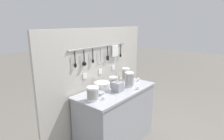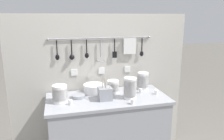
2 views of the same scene
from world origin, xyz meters
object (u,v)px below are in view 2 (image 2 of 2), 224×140
Objects in this scene: bowl_stack_wide_centre at (60,94)px; bowl_stack_tall_left at (143,81)px; cup_back_left at (133,102)px; steel_mixing_bowl at (79,96)px; cup_front_left at (141,91)px; cutlery_caddy at (105,93)px; cup_by_caddy at (70,102)px; plate_stack at (94,89)px; bowl_stack_nested_right at (130,88)px; cup_beside_plates at (156,92)px; bowl_stack_back_corner at (113,87)px.

bowl_stack_tall_left is (0.92, 0.17, 0.01)m from bowl_stack_wide_centre.
cup_back_left is (0.66, -0.22, -0.06)m from bowl_stack_wide_centre.
cup_front_left is (0.67, -0.02, 0.01)m from steel_mixing_bowl.
cutlery_caddy reaches higher than cup_by_caddy.
steel_mixing_bowl is 0.67m from cup_front_left.
cup_front_left is (0.50, -0.12, -0.03)m from plate_stack.
bowl_stack_tall_left is 0.87m from cup_by_caddy.
bowl_stack_wide_centre is 0.80× the size of bowl_stack_nested_right.
cup_by_caddy is (-0.76, -0.14, 0.00)m from cup_front_left.
plate_stack is at bearing 44.13° from cup_by_caddy.
cutlery_caddy is (0.44, -0.04, -0.02)m from bowl_stack_wide_centre.
bowl_stack_wide_centre is at bearing 178.53° from cup_beside_plates.
cutlery_caddy is 5.32× the size of cup_by_caddy.
cup_back_left is 0.39m from cup_beside_plates.
bowl_stack_tall_left is at bearing 44.45° from bowl_stack_nested_right.
cup_front_left is 1.00× the size of cup_back_left.
cup_back_left is 1.00× the size of cup_beside_plates.
plate_stack is (-0.20, 0.04, -0.02)m from bowl_stack_back_corner.
bowl_stack_wide_centre reaches higher than cup_back_left.
cup_back_left is at bearing -124.72° from cup_front_left.
bowl_stack_back_corner is 0.39m from steel_mixing_bowl.
bowl_stack_nested_right is at bearing -4.11° from cutlery_caddy.
bowl_stack_nested_right reaches higher than cup_beside_plates.
cutlery_caddy reaches higher than steel_mixing_bowl.
plate_stack is at bearing 25.64° from bowl_stack_wide_centre.
bowl_stack_wide_centre is at bearing 175.12° from bowl_stack_nested_right.
plate_stack is at bearing 179.57° from bowl_stack_tall_left.
bowl_stack_tall_left is at bearing 23.18° from cutlery_caddy.
steel_mixing_bowl is 2.93× the size of cup_front_left.
plate_stack reaches higher than cup_front_left.
cutlery_caddy reaches higher than bowl_stack_back_corner.
cup_beside_plates is at bearing 30.12° from cup_back_left.
cup_back_left is at bearing -52.27° from plate_stack.
bowl_stack_tall_left is at bearing 111.21° from cup_beside_plates.
bowl_stack_tall_left is 1.40× the size of bowl_stack_back_corner.
bowl_stack_back_corner is (-0.36, -0.04, -0.03)m from bowl_stack_tall_left.
bowl_stack_wide_centre is 0.77× the size of plate_stack.
plate_stack is 4.64× the size of cup_beside_plates.
bowl_stack_nested_right reaches higher than bowl_stack_tall_left.
bowl_stack_nested_right is at bearing 79.96° from cup_back_left.
bowl_stack_back_corner reaches higher than plate_stack.
plate_stack reaches higher than cup_back_left.
bowl_stack_tall_left is at bearing -0.43° from plate_stack.
bowl_stack_back_corner is 0.21m from cutlery_caddy.
bowl_stack_back_corner is (-0.13, 0.19, -0.04)m from bowl_stack_nested_right.
cup_front_left is (0.86, 0.06, -0.06)m from bowl_stack_wide_centre.
cup_front_left is at bearing -13.22° from plate_stack.
bowl_stack_wide_centre is 0.94m from bowl_stack_tall_left.
bowl_stack_nested_right is (0.69, -0.06, 0.02)m from bowl_stack_wide_centre.
bowl_stack_nested_right reaches higher than bowl_stack_wide_centre.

